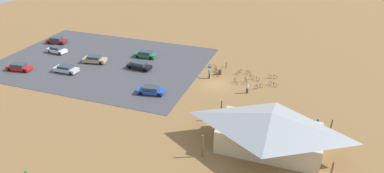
# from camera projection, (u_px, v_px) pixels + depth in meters

# --- Properties ---
(ground) EXTENTS (160.00, 160.00, 0.00)m
(ground) POSITION_uv_depth(u_px,v_px,m) (216.00, 84.00, 58.50)
(ground) COLOR olive
(ground) RESTS_ON ground
(parking_lot_asphalt) EXTENTS (39.65, 28.20, 0.05)m
(parking_lot_asphalt) POSITION_uv_depth(u_px,v_px,m) (102.00, 62.00, 67.11)
(parking_lot_asphalt) COLOR #424247
(parking_lot_asphalt) RESTS_ON ground
(bike_pavilion) EXTENTS (14.85, 9.01, 5.14)m
(bike_pavilion) POSITION_uv_depth(u_px,v_px,m) (270.00, 129.00, 41.59)
(bike_pavilion) COLOR #C6B28E
(bike_pavilion) RESTS_ON ground
(trash_bin) EXTENTS (0.60, 0.60, 0.90)m
(trash_bin) POSITION_uv_depth(u_px,v_px,m) (220.00, 72.00, 61.88)
(trash_bin) COLOR brown
(trash_bin) RESTS_ON ground
(lot_sign) EXTENTS (0.56, 0.08, 2.20)m
(lot_sign) POSITION_uv_depth(u_px,v_px,m) (209.00, 70.00, 60.52)
(lot_sign) COLOR #99999E
(lot_sign) RESTS_ON ground
(bicycle_blue_back_row) EXTENTS (0.48, 1.72, 0.85)m
(bicycle_blue_back_row) POSITION_uv_depth(u_px,v_px,m) (226.00, 65.00, 64.67)
(bicycle_blue_back_row) COLOR black
(bicycle_blue_back_row) RESTS_ON ground
(bicycle_black_near_porch) EXTENTS (0.99, 1.51, 0.83)m
(bicycle_black_near_porch) POSITION_uv_depth(u_px,v_px,m) (216.00, 70.00, 62.96)
(bicycle_black_near_porch) COLOR black
(bicycle_black_near_porch) RESTS_ON ground
(bicycle_red_yard_right) EXTENTS (0.85, 1.61, 0.89)m
(bicycle_red_yard_right) POSITION_uv_depth(u_px,v_px,m) (246.00, 81.00, 58.80)
(bicycle_red_yard_right) COLOR black
(bicycle_red_yard_right) RESTS_ON ground
(bicycle_yellow_yard_left) EXTENTS (1.65, 0.76, 0.80)m
(bicycle_yellow_yard_left) POSITION_uv_depth(u_px,v_px,m) (255.00, 78.00, 59.79)
(bicycle_yellow_yard_left) COLOR black
(bicycle_yellow_yard_left) RESTS_ON ground
(bicycle_teal_edge_south) EXTENTS (1.22, 1.29, 0.83)m
(bicycle_teal_edge_south) POSITION_uv_depth(u_px,v_px,m) (249.00, 73.00, 61.73)
(bicycle_teal_edge_south) COLOR black
(bicycle_teal_edge_south) RESTS_ON ground
(bicycle_green_yard_front) EXTENTS (0.72, 1.64, 0.87)m
(bicycle_green_yard_front) POSITION_uv_depth(u_px,v_px,m) (239.00, 72.00, 62.03)
(bicycle_green_yard_front) COLOR black
(bicycle_green_yard_front) RESTS_ON ground
(bicycle_white_yard_center) EXTENTS (1.02, 1.30, 0.78)m
(bicycle_white_yard_center) POSITION_uv_depth(u_px,v_px,m) (236.00, 81.00, 58.76)
(bicycle_white_yard_center) COLOR black
(bicycle_white_yard_center) RESTS_ON ground
(bicycle_silver_by_bin) EXTENTS (1.67, 0.48, 0.84)m
(bicycle_silver_by_bin) POSITION_uv_depth(u_px,v_px,m) (273.00, 77.00, 60.35)
(bicycle_silver_by_bin) COLOR black
(bicycle_silver_by_bin) RESTS_ON ground
(bicycle_orange_near_sign) EXTENTS (1.67, 0.48, 0.85)m
(bicycle_orange_near_sign) POSITION_uv_depth(u_px,v_px,m) (213.00, 66.00, 64.41)
(bicycle_orange_near_sign) COLOR black
(bicycle_orange_near_sign) RESTS_ON ground
(bicycle_purple_edge_north) EXTENTS (1.59, 0.82, 0.81)m
(bicycle_purple_edge_north) POSITION_uv_depth(u_px,v_px,m) (273.00, 84.00, 57.78)
(bicycle_purple_edge_north) COLOR black
(bicycle_purple_edge_north) RESTS_ON ground
(bicycle_blue_lone_west) EXTENTS (1.25, 1.34, 0.92)m
(bicycle_blue_lone_west) POSITION_uv_depth(u_px,v_px,m) (259.00, 86.00, 56.98)
(bicycle_blue_lone_west) COLOR black
(bicycle_blue_lone_west) RESTS_ON ground
(bicycle_black_trailside) EXTENTS (1.14, 1.45, 0.88)m
(bicycle_black_trailside) POSITION_uv_depth(u_px,v_px,m) (216.00, 74.00, 61.41)
(bicycle_black_trailside) COLOR black
(bicycle_black_trailside) RESTS_ON ground
(car_white_end_stall) EXTENTS (4.41, 2.27, 1.35)m
(car_white_end_stall) POSITION_uv_depth(u_px,v_px,m) (57.00, 50.00, 71.01)
(car_white_end_stall) COLOR white
(car_white_end_stall) RESTS_ON parking_lot_asphalt
(car_green_aisle_side) EXTENTS (4.37, 1.90, 1.36)m
(car_green_aisle_side) POSITION_uv_depth(u_px,v_px,m) (145.00, 54.00, 68.74)
(car_green_aisle_side) COLOR #1E6B3D
(car_green_aisle_side) RESTS_ON parking_lot_asphalt
(car_red_by_curb) EXTENTS (4.72, 2.30, 1.37)m
(car_red_by_curb) POSITION_uv_depth(u_px,v_px,m) (19.00, 67.00, 63.23)
(car_red_by_curb) COLOR red
(car_red_by_curb) RESTS_ON parking_lot_asphalt
(car_blue_inner_stall) EXTENTS (4.60, 2.40, 1.32)m
(car_blue_inner_stall) POSITION_uv_depth(u_px,v_px,m) (151.00, 90.00, 55.12)
(car_blue_inner_stall) COLOR #1E42B2
(car_blue_inner_stall) RESTS_ON parking_lot_asphalt
(car_silver_near_entry) EXTENTS (4.58, 1.85, 1.32)m
(car_silver_near_entry) POSITION_uv_depth(u_px,v_px,m) (66.00, 69.00, 62.49)
(car_silver_near_entry) COLOR #BCBCC1
(car_silver_near_entry) RESTS_ON parking_lot_asphalt
(car_maroon_far_end) EXTENTS (4.49, 2.43, 1.42)m
(car_maroon_far_end) POSITION_uv_depth(u_px,v_px,m) (57.00, 40.00, 76.02)
(car_maroon_far_end) COLOR maroon
(car_maroon_far_end) RESTS_ON parking_lot_asphalt
(car_black_second_row) EXTENTS (4.71, 2.08, 1.41)m
(car_black_second_row) POSITION_uv_depth(u_px,v_px,m) (139.00, 66.00, 63.73)
(car_black_second_row) COLOR black
(car_black_second_row) RESTS_ON parking_lot_asphalt
(car_tan_mid_lot) EXTENTS (4.77, 2.59, 1.40)m
(car_tan_mid_lot) POSITION_uv_depth(u_px,v_px,m) (95.00, 59.00, 66.40)
(car_tan_mid_lot) COLOR tan
(car_tan_mid_lot) RESTS_ON parking_lot_asphalt
(visitor_crossing_yard) EXTENTS (0.36, 0.36, 1.67)m
(visitor_crossing_yard) POSITION_uv_depth(u_px,v_px,m) (318.00, 123.00, 46.27)
(visitor_crossing_yard) COLOR #2D3347
(visitor_crossing_yard) RESTS_ON ground
(visitor_near_lot) EXTENTS (0.37, 0.36, 1.76)m
(visitor_near_lot) POSITION_uv_depth(u_px,v_px,m) (247.00, 88.00, 55.32)
(visitor_near_lot) COLOR #2D3347
(visitor_near_lot) RESTS_ON ground
(visitor_by_pavilion) EXTENTS (0.36, 0.36, 1.81)m
(visitor_by_pavilion) POSITION_uv_depth(u_px,v_px,m) (209.00, 73.00, 60.19)
(visitor_by_pavilion) COLOR #2D3347
(visitor_by_pavilion) RESTS_ON ground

